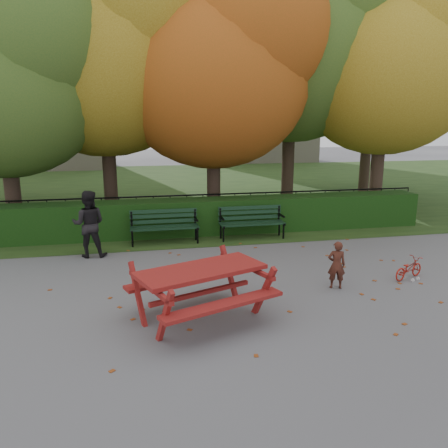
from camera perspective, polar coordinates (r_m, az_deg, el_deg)
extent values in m
plane|color=slate|center=(8.57, 2.93, -8.49)|extent=(90.00, 90.00, 0.00)
plane|color=#1B3213|center=(22.02, -6.31, 4.88)|extent=(90.00, 90.00, 0.00)
cube|color=#A19981|center=(34.68, -24.66, 19.25)|extent=(10.00, 7.00, 15.00)
cube|color=#A19981|center=(37.19, 4.17, 17.55)|extent=(9.00, 6.00, 12.00)
cube|color=black|center=(12.65, -2.18, 1.03)|extent=(13.00, 0.90, 1.00)
cube|color=black|center=(13.52, -2.73, -0.01)|extent=(14.00, 0.04, 0.04)
cube|color=black|center=(13.34, -2.77, 3.84)|extent=(14.00, 0.04, 0.04)
cylinder|color=black|center=(13.30, -15.62, 1.15)|extent=(0.03, 0.03, 1.00)
cylinder|color=black|center=(13.43, -2.75, 1.74)|extent=(0.03, 0.03, 1.00)
cylinder|color=black|center=(14.19, 9.31, 2.21)|extent=(0.03, 0.03, 1.00)
cylinder|color=black|center=(15.78, 21.28, 2.57)|extent=(0.03, 0.03, 1.00)
cylinder|color=black|center=(14.06, -25.93, 4.30)|extent=(0.44, 0.44, 2.62)
ellipsoid|color=#355820|center=(13.97, -27.13, 15.75)|extent=(5.60, 5.60, 5.04)
sphere|color=#355820|center=(13.22, -24.17, 21.79)|extent=(4.20, 4.20, 4.20)
cylinder|color=black|center=(14.80, -14.70, 6.61)|extent=(0.44, 0.44, 3.15)
ellipsoid|color=#846010|center=(14.83, -15.50, 19.67)|extent=(6.40, 6.40, 5.76)
sphere|color=#846010|center=(14.27, -11.11, 26.04)|extent=(4.80, 4.80, 4.80)
cylinder|color=black|center=(14.24, -1.36, 6.08)|extent=(0.44, 0.44, 2.80)
ellipsoid|color=brown|center=(14.18, -1.43, 18.19)|extent=(6.00, 6.00, 5.40)
sphere|color=brown|center=(13.87, 3.81, 23.91)|extent=(4.50, 4.50, 4.50)
cylinder|color=black|center=(16.24, 8.36, 8.07)|extent=(0.44, 0.44, 3.50)
ellipsoid|color=#355820|center=(16.34, 8.82, 21.27)|extent=(6.80, 6.80, 6.12)
cylinder|color=black|center=(16.07, 19.32, 6.48)|extent=(0.44, 0.44, 2.97)
ellipsoid|color=#846010|center=(16.06, 20.23, 17.83)|extent=(5.80, 5.80, 5.22)
sphere|color=#846010|center=(16.18, 25.37, 22.04)|extent=(4.35, 4.35, 4.35)
cylinder|color=black|center=(20.41, 17.97, 8.10)|extent=(0.44, 0.44, 3.15)
ellipsoid|color=#355820|center=(20.43, 18.67, 17.56)|extent=(6.00, 6.00, 5.40)
sphere|color=#355820|center=(20.50, 22.81, 21.04)|extent=(4.50, 4.50, 4.50)
cube|color=black|center=(11.47, -7.69, -0.66)|extent=(1.80, 0.12, 0.04)
cube|color=black|center=(11.65, -7.75, -0.45)|extent=(1.80, 0.12, 0.04)
cube|color=black|center=(11.82, -7.82, -0.25)|extent=(1.80, 0.12, 0.04)
cube|color=black|center=(11.88, -7.86, 0.36)|extent=(1.80, 0.05, 0.10)
cube|color=black|center=(11.85, -7.89, 1.07)|extent=(1.80, 0.05, 0.10)
cube|color=black|center=(11.83, -7.91, 1.69)|extent=(1.80, 0.05, 0.10)
cube|color=black|center=(11.63, -11.93, -0.74)|extent=(0.05, 0.55, 0.06)
cube|color=black|center=(11.84, -11.98, 0.62)|extent=(0.05, 0.05, 0.41)
cylinder|color=black|center=(11.50, -11.88, -1.92)|extent=(0.05, 0.05, 0.44)
cylinder|color=black|center=(11.85, -11.89, -1.48)|extent=(0.05, 0.05, 0.44)
cube|color=black|center=(11.60, -11.98, 0.24)|extent=(0.05, 0.45, 0.04)
cube|color=black|center=(11.74, -3.61, -0.35)|extent=(0.05, 0.55, 0.06)
cube|color=black|center=(11.95, -3.81, 0.99)|extent=(0.05, 0.05, 0.41)
cylinder|color=black|center=(11.61, -3.47, -1.52)|extent=(0.05, 0.05, 0.44)
cylinder|color=black|center=(11.96, -3.72, -1.09)|extent=(0.05, 0.05, 0.44)
cube|color=black|center=(11.71, -3.64, 0.62)|extent=(0.05, 0.45, 0.04)
cube|color=black|center=(11.87, 3.94, -0.10)|extent=(1.80, 0.12, 0.04)
cube|color=black|center=(12.04, 3.71, 0.09)|extent=(1.80, 0.12, 0.04)
cube|color=black|center=(12.21, 3.48, 0.28)|extent=(1.80, 0.12, 0.04)
cube|color=black|center=(12.27, 3.38, 0.87)|extent=(1.80, 0.05, 0.10)
cube|color=black|center=(12.24, 3.39, 1.56)|extent=(1.80, 0.05, 0.10)
cube|color=black|center=(12.21, 3.40, 2.16)|extent=(1.80, 0.05, 0.10)
cube|color=black|center=(11.85, -0.26, -0.19)|extent=(0.05, 0.55, 0.06)
cube|color=black|center=(12.06, -0.52, 1.14)|extent=(0.05, 0.05, 0.41)
cylinder|color=black|center=(11.73, -0.08, -1.34)|extent=(0.05, 0.05, 0.44)
cylinder|color=black|center=(12.07, -0.43, -0.92)|extent=(0.05, 0.05, 0.44)
cube|color=black|center=(11.83, -0.28, 0.77)|extent=(0.05, 0.45, 0.04)
cube|color=black|center=(12.29, 7.53, 0.18)|extent=(0.05, 0.55, 0.06)
cube|color=black|center=(12.49, 7.16, 1.46)|extent=(0.05, 0.05, 0.41)
cylinder|color=black|center=(12.17, 7.78, -0.92)|extent=(0.05, 0.05, 0.44)
cylinder|color=black|center=(12.50, 7.23, -0.53)|extent=(0.05, 0.05, 0.44)
cube|color=black|center=(12.27, 7.53, 1.11)|extent=(0.05, 0.45, 0.04)
cube|color=maroon|center=(7.05, -3.03, -6.06)|extent=(2.22, 1.53, 0.07)
cube|color=maroon|center=(6.63, -0.03, -10.50)|extent=(2.02, 1.00, 0.06)
cube|color=maroon|center=(7.73, -5.53, -7.02)|extent=(2.02, 1.00, 0.06)
cube|color=maroon|center=(6.40, -7.74, -11.99)|extent=(0.27, 0.57, 1.00)
cube|color=maroon|center=(7.27, -11.21, -8.96)|extent=(0.27, 0.57, 1.00)
cube|color=maroon|center=(6.72, -9.69, -8.07)|extent=(0.61, 1.46, 0.07)
cube|color=maroon|center=(7.25, 5.23, -8.81)|extent=(0.27, 0.57, 1.00)
cube|color=maroon|center=(8.03, 0.72, -6.53)|extent=(0.27, 0.57, 1.00)
cube|color=maroon|center=(7.53, 2.88, -5.52)|extent=(0.61, 1.46, 0.07)
cube|color=maroon|center=(7.19, -3.00, -8.98)|extent=(1.73, 0.71, 0.07)
ellipsoid|color=brown|center=(10.00, 0.43, -5.00)|extent=(1.29, 0.91, 0.09)
imported|color=#421E15|center=(8.74, 14.48, -5.19)|extent=(0.39, 0.31, 0.94)
imported|color=black|center=(10.84, -17.25, 0.00)|extent=(0.83, 0.67, 1.60)
imported|color=#9E180E|center=(9.81, 22.97, -5.35)|extent=(0.89, 0.60, 0.44)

